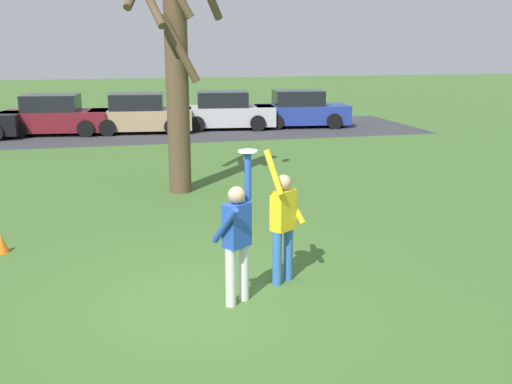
{
  "coord_description": "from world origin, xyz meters",
  "views": [
    {
      "loc": [
        -1.19,
        -7.43,
        3.44
      ],
      "look_at": [
        0.74,
        0.43,
        1.41
      ],
      "focal_mm": 40.91,
      "sensor_mm": 36.0,
      "label": 1
    }
  ],
  "objects_px": {
    "parked_car_silver": "(225,112)",
    "bare_tree_tall": "(176,68)",
    "person_defender": "(283,219)",
    "parked_car_blue": "(300,110)",
    "parked_car_maroon": "(55,116)",
    "parked_car_tan": "(140,115)",
    "person_catcher": "(237,235)",
    "frisbee_disc": "(248,151)",
    "field_cone_orange": "(1,244)"
  },
  "relations": [
    {
      "from": "person_catcher",
      "to": "parked_car_tan",
      "type": "relative_size",
      "value": 0.49
    },
    {
      "from": "person_defender",
      "to": "parked_car_maroon",
      "type": "xyz_separation_m",
      "value": [
        -4.58,
        16.81,
        -0.25
      ]
    },
    {
      "from": "person_defender",
      "to": "field_cone_orange",
      "type": "height_order",
      "value": "person_defender"
    },
    {
      "from": "parked_car_tan",
      "to": "field_cone_orange",
      "type": "relative_size",
      "value": 13.39
    },
    {
      "from": "bare_tree_tall",
      "to": "parked_car_silver",
      "type": "bearing_deg",
      "value": 73.5
    },
    {
      "from": "parked_car_maroon",
      "to": "parked_car_blue",
      "type": "bearing_deg",
      "value": 5.98
    },
    {
      "from": "parked_car_silver",
      "to": "parked_car_tan",
      "type": "bearing_deg",
      "value": -168.93
    },
    {
      "from": "person_catcher",
      "to": "parked_car_maroon",
      "type": "height_order",
      "value": "person_catcher"
    },
    {
      "from": "parked_car_tan",
      "to": "parked_car_silver",
      "type": "height_order",
      "value": "same"
    },
    {
      "from": "parked_car_tan",
      "to": "bare_tree_tall",
      "type": "bearing_deg",
      "value": -81.13
    },
    {
      "from": "parked_car_maroon",
      "to": "parked_car_tan",
      "type": "relative_size",
      "value": 1.0
    },
    {
      "from": "parked_car_maroon",
      "to": "person_defender",
      "type": "bearing_deg",
      "value": -67.99
    },
    {
      "from": "person_defender",
      "to": "parked_car_silver",
      "type": "height_order",
      "value": "person_defender"
    },
    {
      "from": "person_catcher",
      "to": "field_cone_orange",
      "type": "height_order",
      "value": "person_catcher"
    },
    {
      "from": "frisbee_disc",
      "to": "parked_car_blue",
      "type": "distance_m",
      "value": 18.29
    },
    {
      "from": "frisbee_disc",
      "to": "field_cone_orange",
      "type": "bearing_deg",
      "value": 142.73
    },
    {
      "from": "person_catcher",
      "to": "field_cone_orange",
      "type": "relative_size",
      "value": 6.5
    },
    {
      "from": "parked_car_tan",
      "to": "frisbee_disc",
      "type": "bearing_deg",
      "value": -81.18
    },
    {
      "from": "person_catcher",
      "to": "person_defender",
      "type": "bearing_deg",
      "value": -0.0
    },
    {
      "from": "parked_car_maroon",
      "to": "bare_tree_tall",
      "type": "bearing_deg",
      "value": -64.19
    },
    {
      "from": "parked_car_tan",
      "to": "field_cone_orange",
      "type": "distance_m",
      "value": 14.5
    },
    {
      "from": "person_catcher",
      "to": "parked_car_blue",
      "type": "distance_m",
      "value": 18.42
    },
    {
      "from": "parked_car_maroon",
      "to": "parked_car_tan",
      "type": "xyz_separation_m",
      "value": [
        3.35,
        -0.28,
        0.0
      ]
    },
    {
      "from": "person_catcher",
      "to": "frisbee_disc",
      "type": "height_order",
      "value": "frisbee_disc"
    },
    {
      "from": "person_defender",
      "to": "parked_car_blue",
      "type": "relative_size",
      "value": 0.48
    },
    {
      "from": "person_catcher",
      "to": "parked_car_blue",
      "type": "height_order",
      "value": "person_catcher"
    },
    {
      "from": "parked_car_maroon",
      "to": "bare_tree_tall",
      "type": "xyz_separation_m",
      "value": [
        3.73,
        -10.82,
        2.23
      ]
    },
    {
      "from": "person_defender",
      "to": "parked_car_silver",
      "type": "distance_m",
      "value": 16.97
    },
    {
      "from": "parked_car_silver",
      "to": "bare_tree_tall",
      "type": "xyz_separation_m",
      "value": [
        -3.2,
        -10.81,
        2.23
      ]
    },
    {
      "from": "person_catcher",
      "to": "frisbee_disc",
      "type": "relative_size",
      "value": 7.95
    },
    {
      "from": "parked_car_maroon",
      "to": "parked_car_tan",
      "type": "height_order",
      "value": "same"
    },
    {
      "from": "person_catcher",
      "to": "parked_car_tan",
      "type": "distance_m",
      "value": 17.1
    },
    {
      "from": "person_defender",
      "to": "parked_car_tan",
      "type": "distance_m",
      "value": 16.58
    },
    {
      "from": "person_catcher",
      "to": "bare_tree_tall",
      "type": "bearing_deg",
      "value": 55.77
    },
    {
      "from": "person_defender",
      "to": "person_catcher",
      "type": "bearing_deg",
      "value": 0.0
    },
    {
      "from": "parked_car_maroon",
      "to": "parked_car_silver",
      "type": "xyz_separation_m",
      "value": [
        6.94,
        -0.01,
        0.0
      ]
    },
    {
      "from": "frisbee_disc",
      "to": "person_defender",
      "type": "bearing_deg",
      "value": 34.53
    },
    {
      "from": "parked_car_tan",
      "to": "person_defender",
      "type": "bearing_deg",
      "value": -78.96
    },
    {
      "from": "bare_tree_tall",
      "to": "parked_car_blue",
      "type": "bearing_deg",
      "value": 58.46
    },
    {
      "from": "parked_car_silver",
      "to": "bare_tree_tall",
      "type": "bearing_deg",
      "value": -99.73
    },
    {
      "from": "person_defender",
      "to": "parked_car_blue",
      "type": "distance_m",
      "value": 17.62
    },
    {
      "from": "person_defender",
      "to": "parked_car_blue",
      "type": "bearing_deg",
      "value": -143.43
    },
    {
      "from": "person_catcher",
      "to": "parked_car_blue",
      "type": "xyz_separation_m",
      "value": [
        6.52,
        17.23,
        -0.25
      ]
    },
    {
      "from": "person_catcher",
      "to": "person_defender",
      "type": "relative_size",
      "value": 1.02
    },
    {
      "from": "person_catcher",
      "to": "field_cone_orange",
      "type": "distance_m",
      "value": 4.65
    },
    {
      "from": "parked_car_tan",
      "to": "parked_car_silver",
      "type": "distance_m",
      "value": 3.6
    },
    {
      "from": "parked_car_blue",
      "to": "bare_tree_tall",
      "type": "xyz_separation_m",
      "value": [
        -6.55,
        -10.68,
        2.23
      ]
    },
    {
      "from": "bare_tree_tall",
      "to": "parked_car_tan",
      "type": "bearing_deg",
      "value": 92.1
    },
    {
      "from": "parked_car_maroon",
      "to": "parked_car_silver",
      "type": "height_order",
      "value": "same"
    },
    {
      "from": "frisbee_disc",
      "to": "parked_car_tan",
      "type": "distance_m",
      "value": 17.03
    }
  ]
}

